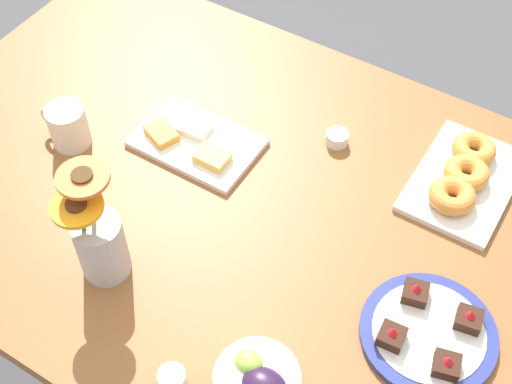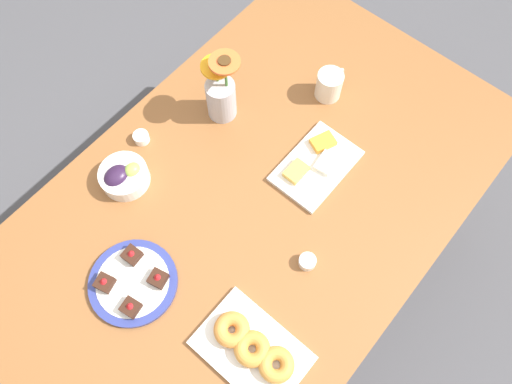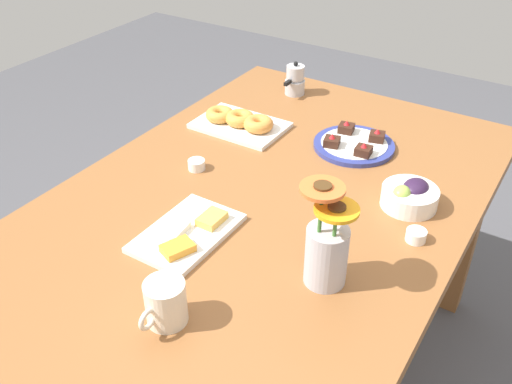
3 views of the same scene
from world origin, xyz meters
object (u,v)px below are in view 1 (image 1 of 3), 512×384
at_px(croissant_platter, 464,177).
at_px(grape_bowl, 258,383).
at_px(flower_vase, 99,241).
at_px(cheese_platter, 195,142).
at_px(dessert_plate, 429,333).
at_px(dining_table, 256,229).
at_px(coffee_mug, 68,125).
at_px(jam_cup_berry, 172,378).
at_px(jam_cup_honey, 337,138).

bearing_deg(croissant_platter, grape_bowl, 78.39).
bearing_deg(flower_vase, croissant_platter, -132.10).
height_order(cheese_platter, dessert_plate, dessert_plate).
xyz_separation_m(dining_table, coffee_mug, (0.43, 0.06, 0.13)).
relative_size(jam_cup_berry, dessert_plate, 0.20).
bearing_deg(dessert_plate, grape_bowl, 50.34).
bearing_deg(flower_vase, dessert_plate, -161.93).
height_order(dining_table, flower_vase, flower_vase).
xyz_separation_m(grape_bowl, cheese_platter, (0.40, -0.40, -0.02)).
xyz_separation_m(grape_bowl, dessert_plate, (-0.20, -0.24, -0.02)).
distance_m(grape_bowl, cheese_platter, 0.57).
xyz_separation_m(coffee_mug, croissant_platter, (-0.76, -0.33, -0.03)).
bearing_deg(dessert_plate, cheese_platter, -14.58).
height_order(dining_table, croissant_platter, croissant_platter).
xyz_separation_m(jam_cup_honey, flower_vase, (0.22, 0.51, 0.07)).
relative_size(dining_table, flower_vase, 6.44).
xyz_separation_m(jam_cup_berry, dessert_plate, (-0.33, -0.30, -0.00)).
relative_size(cheese_platter, flower_vase, 1.05).
relative_size(grape_bowl, dessert_plate, 0.60).
distance_m(dining_table, coffee_mug, 0.45).
distance_m(dining_table, jam_cup_honey, 0.26).
bearing_deg(coffee_mug, croissant_platter, -156.45).
relative_size(dining_table, grape_bowl, 11.19).
bearing_deg(croissant_platter, cheese_platter, 20.83).
relative_size(dessert_plate, flower_vase, 0.97).
distance_m(coffee_mug, jam_cup_honey, 0.57).
xyz_separation_m(grape_bowl, croissant_platter, (-0.12, -0.60, -0.01)).
bearing_deg(cheese_platter, jam_cup_honey, -146.86).
bearing_deg(cheese_platter, dining_table, 160.67).
height_order(grape_bowl, cheese_platter, grape_bowl).
xyz_separation_m(coffee_mug, jam_cup_honey, (-0.49, -0.30, -0.03)).
relative_size(grape_bowl, croissant_platter, 0.51).
height_order(dining_table, dessert_plate, dessert_plate).
distance_m(cheese_platter, jam_cup_honey, 0.30).
height_order(cheese_platter, flower_vase, flower_vase).
bearing_deg(croissant_platter, jam_cup_berry, 69.18).
bearing_deg(grape_bowl, dessert_plate, -129.66).
height_order(croissant_platter, dessert_plate, dessert_plate).
relative_size(jam_cup_berry, flower_vase, 0.19).
relative_size(coffee_mug, jam_cup_honey, 2.44).
height_order(grape_bowl, flower_vase, flower_vase).
xyz_separation_m(coffee_mug, jam_cup_berry, (-0.51, 0.33, -0.03)).
xyz_separation_m(dessert_plate, flower_vase, (0.57, 0.18, 0.08)).
relative_size(coffee_mug, grape_bowl, 0.82).
height_order(grape_bowl, jam_cup_honey, grape_bowl).
xyz_separation_m(croissant_platter, jam_cup_honey, (0.27, 0.03, -0.01)).
xyz_separation_m(croissant_platter, flower_vase, (0.49, 0.54, 0.07)).
bearing_deg(jam_cup_berry, cheese_platter, -59.28).
bearing_deg(jam_cup_honey, jam_cup_berry, 91.82).
bearing_deg(jam_cup_honey, cheese_platter, 33.14).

